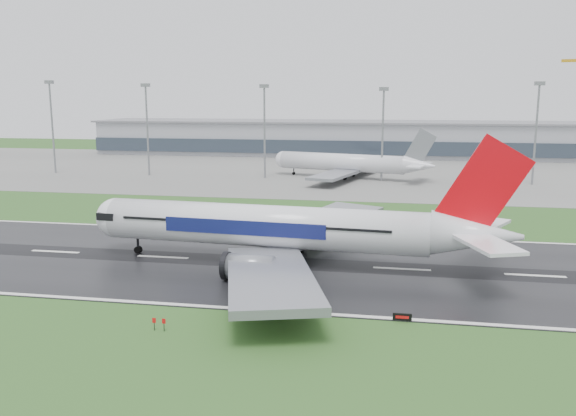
# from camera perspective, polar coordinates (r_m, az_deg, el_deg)

# --- Properties ---
(ground) EXTENTS (520.00, 520.00, 0.00)m
(ground) POSITION_cam_1_polar(r_m,az_deg,el_deg) (97.43, -0.96, -5.35)
(ground) COLOR #254E1C
(ground) RESTS_ON ground
(runway) EXTENTS (400.00, 45.00, 0.10)m
(runway) POSITION_cam_1_polar(r_m,az_deg,el_deg) (97.41, -0.96, -5.33)
(runway) COLOR black
(runway) RESTS_ON ground
(apron) EXTENTS (400.00, 130.00, 0.08)m
(apron) POSITION_cam_1_polar(r_m,az_deg,el_deg) (219.27, 5.36, 3.62)
(apron) COLOR slate
(apron) RESTS_ON ground
(terminal) EXTENTS (240.00, 36.00, 15.00)m
(terminal) POSITION_cam_1_polar(r_m,az_deg,el_deg) (278.12, 6.45, 6.64)
(terminal) COLOR gray
(terminal) RESTS_ON ground
(main_airliner) EXTENTS (74.51, 71.43, 20.64)m
(main_airliner) POSITION_cam_1_polar(r_m,az_deg,el_deg) (94.29, 0.46, 0.61)
(main_airliner) COLOR white
(main_airliner) RESTS_ON runway
(parked_airliner) EXTENTS (68.73, 66.03, 16.59)m
(parked_airliner) POSITION_cam_1_polar(r_m,az_deg,el_deg) (197.87, 5.83, 5.27)
(parked_airliner) COLOR silver
(parked_airliner) RESTS_ON apron
(runway_sign) EXTENTS (2.31, 0.54, 1.04)m
(runway_sign) POSITION_cam_1_polar(r_m,az_deg,el_deg) (74.32, 10.97, -10.33)
(runway_sign) COLOR black
(runway_sign) RESTS_ON ground
(floodmast_0) EXTENTS (0.64, 0.64, 31.30)m
(floodmast_0) POSITION_cam_1_polar(r_m,az_deg,el_deg) (226.03, -21.78, 7.09)
(floodmast_0) COLOR gray
(floodmast_0) RESTS_ON ground
(floodmast_1) EXTENTS (0.64, 0.64, 30.13)m
(floodmast_1) POSITION_cam_1_polar(r_m,az_deg,el_deg) (209.54, -13.41, 7.17)
(floodmast_1) COLOR gray
(floodmast_1) RESTS_ON ground
(floodmast_2) EXTENTS (0.64, 0.64, 29.71)m
(floodmast_2) POSITION_cam_1_polar(r_m,az_deg,el_deg) (196.83, -2.28, 7.18)
(floodmast_2) COLOR gray
(floodmast_2) RESTS_ON ground
(floodmast_3) EXTENTS (0.64, 0.64, 28.69)m
(floodmast_3) POSITION_cam_1_polar(r_m,az_deg,el_deg) (192.30, 9.11, 6.82)
(floodmast_3) COLOR gray
(floodmast_3) RESTS_ON ground
(floodmast_4) EXTENTS (0.64, 0.64, 30.23)m
(floodmast_4) POSITION_cam_1_polar(r_m,az_deg,el_deg) (196.87, 22.79, 6.44)
(floodmast_4) COLOR gray
(floodmast_4) RESTS_ON ground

